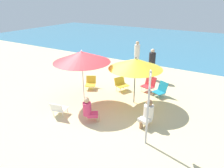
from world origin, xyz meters
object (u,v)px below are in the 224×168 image
beach_chair_c (58,108)px  person_a (89,110)px  umbrella_yellow (136,64)px  beach_chair_a (161,89)px  beach_chair_d (121,83)px  warning_sign (149,98)px  beach_chair_b (149,84)px  umbrella_red (82,57)px  person_c (152,64)px  beach_chair_e (91,83)px  person_b (148,113)px  person_d (137,55)px

beach_chair_c → person_a: person_a is taller
umbrella_yellow → beach_chair_a: 1.91m
beach_chair_d → warning_sign: bearing=-25.3°
beach_chair_b → person_a: (-0.80, -3.43, 0.11)m
umbrella_red → beach_chair_d: (0.74, 1.78, -1.56)m
beach_chair_b → person_c: bearing=-146.3°
beach_chair_c → person_a: size_ratio=0.64×
umbrella_red → beach_chair_a: size_ratio=3.30×
beach_chair_c → beach_chair_e: 2.64m
umbrella_yellow → beach_chair_c: size_ratio=3.52×
umbrella_yellow → warning_sign: bearing=-56.9°
beach_chair_e → person_b: bearing=37.7°
beach_chair_d → person_a: bearing=-58.0°
beach_chair_a → beach_chair_b: bearing=-83.4°
umbrella_red → beach_chair_c: 2.09m
umbrella_red → beach_chair_b: (1.89, 2.32, -1.53)m
beach_chair_d → person_a: person_a is taller
person_c → warning_sign: (1.76, -4.95, 0.67)m
umbrella_yellow → person_a: size_ratio=2.26×
beach_chair_d → beach_chair_a: bearing=35.3°
person_d → warning_sign: bearing=156.5°
beach_chair_a → person_d: person_d is taller
beach_chair_a → person_c: 2.06m
umbrella_yellow → warning_sign: 2.55m
person_d → beach_chair_d: bearing=142.5°
beach_chair_b → person_c: 1.59m
beach_chair_d → beach_chair_c: bearing=-80.0°
beach_chair_c → warning_sign: bearing=-100.1°
umbrella_red → beach_chair_d: umbrella_red is taller
beach_chair_e → umbrella_red: bearing=-3.2°
person_d → beach_chair_b: bearing=163.6°
umbrella_red → beach_chair_d: 2.48m
beach_chair_b → beach_chair_d: beach_chair_b is taller
beach_chair_c → person_b: person_b is taller
umbrella_red → person_b: 3.21m
umbrella_yellow → beach_chair_d: (-1.05, 0.82, -1.33)m
beach_chair_c → warning_sign: (3.29, 0.17, 1.19)m
beach_chair_d → person_b: bearing=-19.1°
beach_chair_b → beach_chair_e: (-2.48, -1.06, -0.08)m
beach_chair_d → person_b: size_ratio=0.73×
person_d → beach_chair_e: bearing=121.7°
beach_chair_b → beach_chair_e: beach_chair_b is taller
person_b → person_d: person_d is taller
person_c → warning_sign: warning_sign is taller
beach_chair_b → beach_chair_e: 2.70m
umbrella_red → person_c: bearing=69.3°
beach_chair_c → person_b: 3.15m
umbrella_yellow → beach_chair_e: (-2.38, 0.30, -1.38)m
beach_chair_d → person_d: 3.52m
beach_chair_e → person_b: person_b is taller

